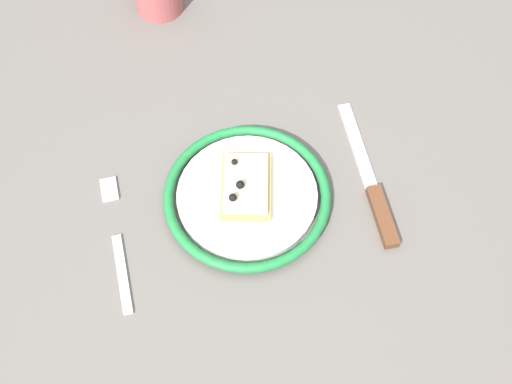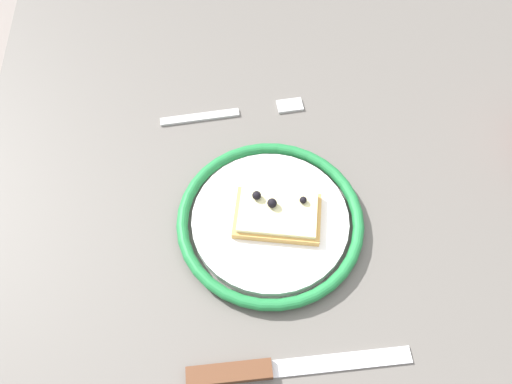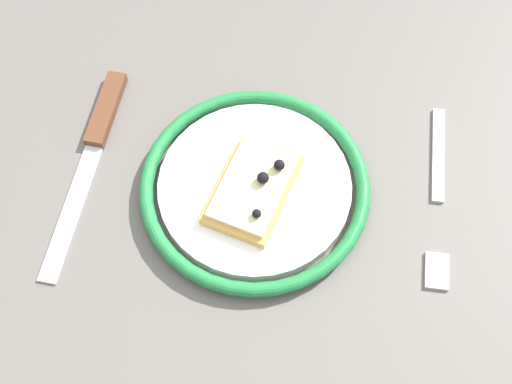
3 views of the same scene
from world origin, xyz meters
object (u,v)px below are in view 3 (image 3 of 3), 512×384
Objects in this scene: dining_table at (246,265)px; fork at (438,196)px; pizza_slice_near at (258,189)px; knife at (97,136)px; plate at (258,188)px.

fork reaches higher than dining_table.
pizza_slice_near is at bearing -96.91° from dining_table.
knife is 1.19× the size of fork.
dining_table is 0.11m from pizza_slice_near.
pizza_slice_near is (-0.00, 0.01, 0.01)m from plate.
knife is at bearing 0.98° from fork.
dining_table is 9.22× the size of pizza_slice_near.
dining_table is at bearing 83.09° from pizza_slice_near.
plate is 2.00× the size of pizza_slice_near.
dining_table is 4.60× the size of plate.
plate is at bearing 10.78° from fork.
pizza_slice_near is 0.18m from fork.
knife is at bearing -8.82° from plate.
plate is 1.13× the size of fork.
pizza_slice_near is (-0.00, -0.04, 0.11)m from dining_table.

